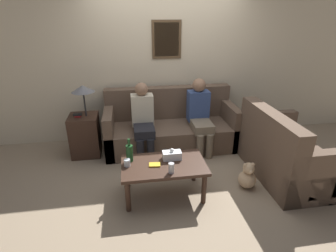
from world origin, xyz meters
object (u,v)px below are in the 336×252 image
Objects in this scene: couch_side at (285,155)px; coffee_table at (164,168)px; drinking_glass at (127,163)px; person_left at (143,118)px; teddy_bear at (247,177)px; person_right at (200,113)px; couch_main at (170,127)px; wine_bottle at (130,153)px.

couch_side reaches higher than coffee_table.
drinking_glass is 0.08× the size of person_left.
teddy_bear is at bearing -1.56° from drinking_glass.
couch_side is 1.23× the size of person_left.
couch_side is 1.20× the size of person_right.
couch_side is 3.86× the size of teddy_bear.
couch_main is at bearing 60.65° from drinking_glass.
couch_main is 1.89× the size of person_left.
person_right is (0.75, 1.13, 0.24)m from coffee_table.
wine_bottle is at bearing 173.99° from teddy_bear.
couch_main is 0.59m from person_left.
teddy_bear is (1.26, -1.12, -0.45)m from person_left.
drinking_glass is at bearing -119.35° from couch_main.
person_left is at bearing 63.64° from couch_side.
couch_main is at bearing 26.09° from person_left.
wine_bottle is at bearing -103.56° from person_left.
wine_bottle is at bearing 91.00° from couch_side.
person_right is (0.45, -0.19, 0.30)m from couch_main.
wine_bottle is at bearing -120.45° from couch_main.
wine_bottle is 0.14m from drinking_glass.
wine_bottle is (-0.70, -1.19, 0.24)m from couch_main.
coffee_table is (-0.30, -1.32, 0.06)m from couch_main.
person_right is at bearing -22.60° from couch_main.
wine_bottle is 0.26× the size of person_left.
drinking_glass is at bearing -136.55° from person_right.
couch_main is 5.93× the size of teddy_bear.
person_left is (-0.17, 1.09, 0.23)m from coffee_table.
wine_bottle reaches higher than coffee_table.
drinking_glass is (-0.43, 0.02, 0.11)m from coffee_table.
coffee_table is 11.59× the size of drinking_glass.
drinking_glass is 1.56m from teddy_bear.
couch_side is at bearing 5.68° from coffee_table.
coffee_table is 0.45m from wine_bottle.
couch_side is at bearing 17.71° from teddy_bear.
couch_main is at bearing 50.47° from couch_side.
wine_bottle is at bearing 73.30° from drinking_glass.
teddy_bear is at bearing -73.51° from person_right.
couch_main is at bearing 59.55° from wine_bottle.
couch_side is 1.70m from coffee_table.
drinking_glass is 1.63m from person_right.
drinking_glass reaches higher than teddy_bear.
person_right is (-0.95, 0.96, 0.30)m from couch_side.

